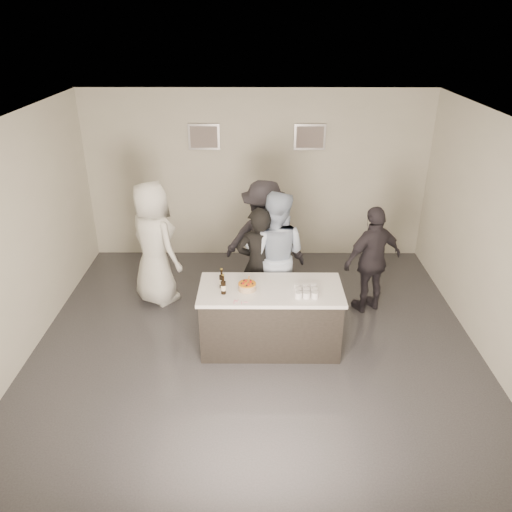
% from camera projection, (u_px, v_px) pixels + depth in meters
% --- Properties ---
extents(floor, '(6.00, 6.00, 0.00)m').
position_uv_depth(floor, '(256.00, 348.00, 6.76)').
color(floor, '#3D3D42').
rests_on(floor, ground).
extents(ceiling, '(6.00, 6.00, 0.00)m').
position_uv_depth(ceiling, '(256.00, 124.00, 5.45)').
color(ceiling, white).
extents(wall_back, '(6.00, 0.04, 3.00)m').
position_uv_depth(wall_back, '(257.00, 176.00, 8.80)').
color(wall_back, beige).
rests_on(wall_back, ground).
extents(wall_front, '(6.00, 0.04, 3.00)m').
position_uv_depth(wall_front, '(253.00, 434.00, 3.41)').
color(wall_front, beige).
rests_on(wall_front, ground).
extents(wall_left, '(0.04, 6.00, 3.00)m').
position_uv_depth(wall_left, '(12.00, 248.00, 6.12)').
color(wall_left, beige).
rests_on(wall_left, ground).
extents(wall_right, '(0.04, 6.00, 3.00)m').
position_uv_depth(wall_right, '(501.00, 249.00, 6.09)').
color(wall_right, beige).
rests_on(wall_right, ground).
extents(picture_left, '(0.54, 0.04, 0.44)m').
position_uv_depth(picture_left, '(204.00, 137.00, 8.47)').
color(picture_left, '#B2B2B7').
rests_on(picture_left, wall_back).
extents(picture_right, '(0.54, 0.04, 0.44)m').
position_uv_depth(picture_right, '(310.00, 137.00, 8.46)').
color(picture_right, '#B2B2B7').
rests_on(picture_right, wall_back).
extents(bar_counter, '(1.86, 0.86, 0.90)m').
position_uv_depth(bar_counter, '(270.00, 318.00, 6.62)').
color(bar_counter, white).
rests_on(bar_counter, ground).
extents(cake, '(0.23, 0.23, 0.08)m').
position_uv_depth(cake, '(247.00, 287.00, 6.38)').
color(cake, orange).
rests_on(cake, bar_counter).
extents(beer_bottle_a, '(0.07, 0.07, 0.26)m').
position_uv_depth(beer_bottle_a, '(222.00, 278.00, 6.39)').
color(beer_bottle_a, black).
rests_on(beer_bottle_a, bar_counter).
extents(beer_bottle_b, '(0.07, 0.07, 0.26)m').
position_uv_depth(beer_bottle_b, '(223.00, 284.00, 6.25)').
color(beer_bottle_b, black).
rests_on(beer_bottle_b, bar_counter).
extents(tumbler_cluster, '(0.30, 0.30, 0.08)m').
position_uv_depth(tumbler_cluster, '(306.00, 291.00, 6.29)').
color(tumbler_cluster, orange).
rests_on(tumbler_cluster, bar_counter).
extents(candles, '(0.24, 0.08, 0.01)m').
position_uv_depth(candles, '(243.00, 302.00, 6.11)').
color(candles, pink).
rests_on(candles, bar_counter).
extents(person_main_black, '(0.68, 0.50, 1.74)m').
position_uv_depth(person_main_black, '(259.00, 265.00, 7.08)').
color(person_main_black, black).
rests_on(person_main_black, ground).
extents(person_main_blue, '(1.08, 0.93, 1.92)m').
position_uv_depth(person_main_blue, '(275.00, 255.00, 7.17)').
color(person_main_blue, '#AAC0DF').
rests_on(person_main_blue, ground).
extents(person_guest_left, '(1.11, 1.09, 1.93)m').
position_uv_depth(person_guest_left, '(154.00, 244.00, 7.51)').
color(person_guest_left, white).
rests_on(person_guest_left, ground).
extents(person_guest_right, '(1.05, 0.78, 1.65)m').
position_uv_depth(person_guest_right, '(373.00, 260.00, 7.32)').
color(person_guest_right, '#2E2A32').
rests_on(person_guest_right, ground).
extents(person_guest_back, '(1.36, 0.96, 1.90)m').
position_uv_depth(person_guest_back, '(264.00, 241.00, 7.63)').
color(person_guest_back, '#252329').
rests_on(person_guest_back, ground).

